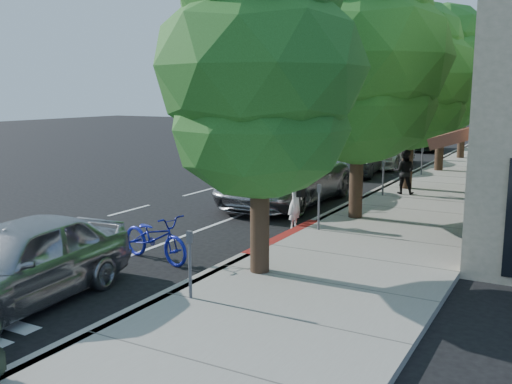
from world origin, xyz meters
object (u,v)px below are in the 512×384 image
Objects in this scene: cyclist at (295,202)px; silver_suv at (285,179)px; street_tree_3 at (444,70)px; near_car_a at (18,263)px; white_pickup at (385,150)px; pedestrian at (404,172)px; bicycle at (155,237)px; street_tree_1 at (360,61)px; street_tree_5 at (480,83)px; dark_sedan at (361,159)px; street_tree_4 at (465,75)px; street_tree_0 at (260,73)px; dark_suv_far at (425,138)px; street_tree_2 at (411,78)px.

silver_suv reaches higher than cyclist.
near_car_a is at bearing -98.20° from street_tree_3.
pedestrian is at bearing -70.87° from white_pickup.
bicycle is 0.45× the size of near_car_a.
cyclist is at bearing -59.57° from silver_suv.
white_pickup reaches higher than near_car_a.
pedestrian is at bearing -20.25° from cyclist.
pedestrian is at bearing 87.35° from street_tree_1.
street_tree_5 is at bearing 72.04° from white_pickup.
street_tree_3 is at bearing 30.15° from dark_sedan.
near_car_a is at bearing -175.30° from bicycle.
street_tree_4 reaches higher than cyclist.
street_tree_0 is at bearing -82.49° from white_pickup.
bicycle is 15.72m from dark_sedan.
street_tree_0 is at bearing 43.31° from near_car_a.
dark_suv_far is 2.99× the size of pedestrian.
street_tree_2 is 1.53× the size of near_car_a.
near_car_a is at bearing 158.85° from cyclist.
street_tree_5 reaches higher than bicycle.
silver_suv is at bearing -94.40° from dark_suv_far.
near_car_a is (-0.40, -3.41, 0.25)m from bicycle.
street_tree_1 is 1.25× the size of silver_suv.
dark_suv_far is (0.00, 21.23, -0.04)m from silver_suv.
street_tree_0 is at bearing -90.00° from street_tree_4.
street_tree_4 reaches higher than bicycle.
street_tree_4 reaches higher than street_tree_2.
street_tree_4 is (0.00, 6.00, -0.05)m from street_tree_3.
street_tree_2 reaches higher than near_car_a.
cyclist reaches higher than dark_sedan.
street_tree_2 is 3.42× the size of bicycle.
bicycle is at bearing 153.80° from cyclist.
pedestrian is (3.32, 3.19, 0.09)m from silver_suv.
silver_suv is 11.00m from near_car_a.
street_tree_0 is 24.01m from street_tree_4.
white_pickup is (-3.10, 19.49, -3.41)m from street_tree_0.
white_pickup is at bearing 99.04° from street_tree_0.
pedestrian is (1.43, 6.35, 0.17)m from cyclist.
cyclist is at bearing 71.28° from near_car_a.
street_tree_4 is at bearing 90.00° from street_tree_0.
dark_sedan is at bearing 101.22° from street_tree_0.
dark_sedan is at bearing 12.85° from bicycle.
bicycle is 7.61m from silver_suv.
near_car_a is at bearing -97.27° from dark_sedan.
street_tree_1 is 4.80× the size of pedestrian.
street_tree_1 is 1.78× the size of dark_sedan.
dark_suv_far is 18.34m from pedestrian.
street_tree_0 is 4.56m from bicycle.
bicycle is at bearing -113.91° from street_tree_1.
street_tree_2 reaches higher than pedestrian.
dark_suv_far is at bearing 100.50° from street_tree_2.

